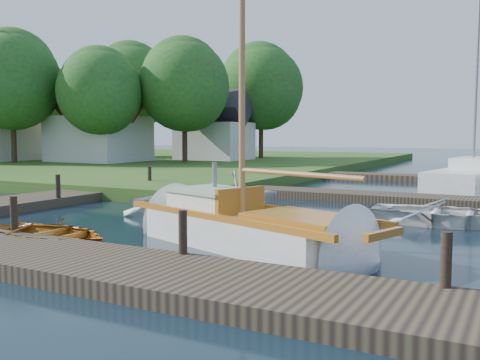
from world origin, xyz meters
The scene contains 25 objects.
ground centered at (0.00, 0.00, 0.00)m, with size 160.00×160.00×0.00m, color black.
near_dock centered at (0.00, -6.00, 0.15)m, with size 18.00×2.20×0.30m, color black.
left_dock centered at (-8.00, 2.00, 0.15)m, with size 2.20×18.00×0.30m, color black.
far_dock centered at (2.00, 6.50, 0.15)m, with size 14.00×1.60×0.30m, color black.
shore centered at (-28.00, 22.00, 0.25)m, with size 50.00×40.00×0.50m, color #2E4D18.
mooring_post_1 centered at (-3.00, -5.00, 0.70)m, with size 0.16×0.16×0.80m, color black.
mooring_post_2 centered at (1.50, -5.00, 0.70)m, with size 0.16×0.16×0.80m, color black.
mooring_post_3 centered at (6.00, -5.00, 0.70)m, with size 0.16×0.16×0.80m, color black.
mooring_post_4 centered at (-7.00, 0.00, 0.70)m, with size 0.16×0.16×0.80m, color black.
mooring_post_5 centered at (-7.00, 5.00, 0.70)m, with size 0.16×0.16×0.80m, color black.
sailboat centered at (1.76, -2.67, 0.34)m, with size 7.40×4.18×9.83m.
dinghy centered at (-2.40, -4.60, 0.34)m, with size 2.36×3.31×0.69m, color #925915.
tender_a centered at (-2.14, 0.57, 0.41)m, with size 2.83×3.96×0.82m, color silver.
tender_b centered at (-1.41, 2.52, 0.67)m, with size 2.20×2.55×1.34m, color silver.
tender_c centered at (5.04, 2.36, 0.41)m, with size 2.81×3.93×0.81m, color silver.
marina_boat_2 centered at (4.86, 13.31, 0.56)m, with size 3.51×8.30×10.20m.
house_a centered at (-20.00, 16.00, 2.96)m, with size 6.30×5.00×6.29m.
house_b centered at (-28.00, 14.00, 2.77)m, with size 5.77×4.50×5.79m.
house_c centered at (-14.00, 22.00, 2.58)m, with size 5.25×4.00×5.28m.
tree_1 centered at (-24.00, 12.05, 6.09)m, with size 6.70×6.70×9.20m.
tree_2 centered at (-18.00, 14.05, 5.25)m, with size 5.83×5.75×7.82m.
tree_3 centered at (-14.00, 18.05, 5.81)m, with size 6.41×6.38×8.74m.
tree_4 centered at (-22.00, 22.05, 6.37)m, with size 7.01×7.01×9.66m.
tree_5 centered at (-30.00, 20.05, 5.42)m, with size 6.00×5.94×8.10m.
tree_7 centered at (-12.00, 26.05, 6.20)m, with size 6.83×6.83×9.38m.
Camera 1 is at (6.94, -12.95, 2.49)m, focal length 40.00 mm.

